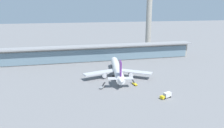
{
  "coord_description": "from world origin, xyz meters",
  "views": [
    {
      "loc": [
        -39.52,
        -139.49,
        50.54
      ],
      "look_at": [
        0.0,
        21.71,
        8.0
      ],
      "focal_mm": 36.07,
      "sensor_mm": 36.0,
      "label": 1
    }
  ],
  "objects_px": {
    "service_truck_near_nose_yellow": "(166,95)",
    "service_truck_under_wing_grey": "(102,87)",
    "control_tower": "(149,14)",
    "service_truck_mid_apron_yellow": "(135,84)",
    "airliner_on_stand": "(117,69)"
  },
  "relations": [
    {
      "from": "service_truck_near_nose_yellow",
      "to": "control_tower",
      "type": "relative_size",
      "value": 0.1
    },
    {
      "from": "airliner_on_stand",
      "to": "service_truck_mid_apron_yellow",
      "type": "bearing_deg",
      "value": -72.94
    },
    {
      "from": "service_truck_near_nose_yellow",
      "to": "control_tower",
      "type": "distance_m",
      "value": 151.38
    },
    {
      "from": "service_truck_mid_apron_yellow",
      "to": "control_tower",
      "type": "xyz_separation_m",
      "value": [
        56.29,
        113.47,
        41.14
      ]
    },
    {
      "from": "airliner_on_stand",
      "to": "service_truck_mid_apron_yellow",
      "type": "distance_m",
      "value": 22.34
    },
    {
      "from": "service_truck_near_nose_yellow",
      "to": "service_truck_mid_apron_yellow",
      "type": "height_order",
      "value": "service_truck_near_nose_yellow"
    },
    {
      "from": "service_truck_mid_apron_yellow",
      "to": "control_tower",
      "type": "distance_m",
      "value": 133.18
    },
    {
      "from": "service_truck_under_wing_grey",
      "to": "control_tower",
      "type": "bearing_deg",
      "value": 55.49
    },
    {
      "from": "service_truck_mid_apron_yellow",
      "to": "control_tower",
      "type": "relative_size",
      "value": 0.09
    },
    {
      "from": "service_truck_near_nose_yellow",
      "to": "service_truck_mid_apron_yellow",
      "type": "bearing_deg",
      "value": 112.29
    },
    {
      "from": "service_truck_near_nose_yellow",
      "to": "service_truck_under_wing_grey",
      "type": "bearing_deg",
      "value": 143.15
    },
    {
      "from": "service_truck_near_nose_yellow",
      "to": "service_truck_under_wing_grey",
      "type": "relative_size",
      "value": 1.23
    },
    {
      "from": "airliner_on_stand",
      "to": "control_tower",
      "type": "distance_m",
      "value": 117.61
    },
    {
      "from": "airliner_on_stand",
      "to": "service_truck_mid_apron_yellow",
      "type": "xyz_separation_m",
      "value": [
        6.41,
        -20.89,
        -4.67
      ]
    },
    {
      "from": "service_truck_mid_apron_yellow",
      "to": "airliner_on_stand",
      "type": "bearing_deg",
      "value": 107.06
    }
  ]
}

